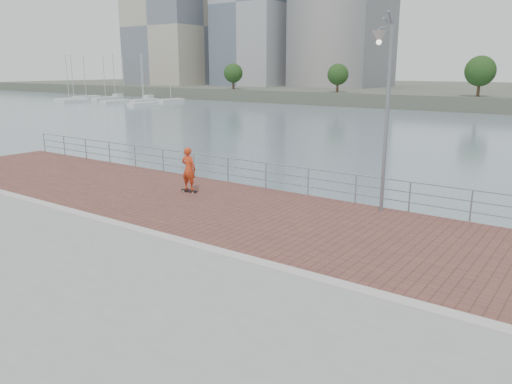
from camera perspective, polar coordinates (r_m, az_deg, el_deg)
The scene contains 9 objects.
water at distance 14.89m, azimuth -4.63°, elevation -13.97°, with size 400.00×400.00×0.00m, color slate.
seawall at distance 11.59m, azimuth -21.79°, elevation -18.13°, with size 40.00×24.00×2.00m, color gray.
brick_lane at distance 16.81m, azimuth 3.19°, elevation -3.20°, with size 40.00×6.80×0.02m, color brown.
curb at distance 14.06m, azimuth -4.80°, elevation -6.64°, with size 40.00×0.40×0.06m, color #B7B5AD.
guardrail at distance 19.49m, azimuth 8.62°, elevation 1.15°, with size 39.06×0.06×1.13m.
street_lamp at distance 17.21m, azimuth 14.40°, elevation 12.23°, with size 0.47×1.36×6.43m.
skateboard at distance 20.65m, azimuth -7.63°, elevation 0.19°, with size 0.78×0.28×0.09m.
skateboarder at distance 20.45m, azimuth -7.71°, elevation 2.64°, with size 0.65×0.42×1.77m, color red.
marina at distance 115.58m, azimuth -15.41°, elevation 10.26°, with size 31.79×28.78×9.68m.
Camera 1 is at (8.60, -9.96, 4.97)m, focal length 35.00 mm.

